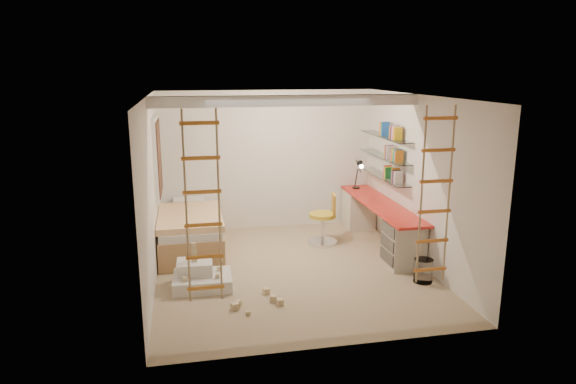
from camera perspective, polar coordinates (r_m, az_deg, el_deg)
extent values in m
plane|color=#9E8966|center=(7.87, 0.44, -8.67)|extent=(4.50, 4.50, 0.00)
cube|color=white|center=(7.60, 0.00, 10.10)|extent=(4.00, 0.18, 0.16)
cube|color=white|center=(8.76, -14.37, 3.75)|extent=(0.06, 1.15, 1.35)
cube|color=#4C2D1E|center=(8.76, -14.11, 3.76)|extent=(0.02, 1.00, 1.20)
cylinder|color=white|center=(7.65, 14.80, -8.44)|extent=(0.27, 0.27, 0.34)
cube|color=red|center=(8.88, 10.26, -1.33)|extent=(0.55, 2.80, 0.04)
cube|color=beige|center=(9.97, 7.86, -1.83)|extent=(0.52, 0.55, 0.71)
cube|color=beige|center=(8.11, 12.74, -5.67)|extent=(0.52, 0.55, 0.71)
cube|color=#4C4742|center=(7.92, 11.05, -4.09)|extent=(0.02, 0.50, 0.18)
cube|color=#4C4742|center=(7.99, 10.98, -5.60)|extent=(0.02, 0.50, 0.18)
cube|color=#4C4742|center=(8.07, 10.91, -7.07)|extent=(0.02, 0.50, 0.18)
cube|color=white|center=(9.11, 10.55, 1.74)|extent=(0.25, 1.80, 0.01)
cube|color=white|center=(9.04, 10.65, 3.92)|extent=(0.25, 1.80, 0.01)
cube|color=white|center=(8.99, 10.75, 6.11)|extent=(0.25, 1.80, 0.01)
cube|color=#AD7F51|center=(8.80, -10.75, -4.92)|extent=(1.00, 2.00, 0.45)
cube|color=white|center=(8.72, -10.83, -3.14)|extent=(0.95, 1.95, 0.12)
cube|color=#FC9C35|center=(8.54, -10.85, -2.72)|extent=(1.02, 1.60, 0.10)
cube|color=white|center=(9.46, -10.94, -1.08)|extent=(0.55, 0.35, 0.12)
cylinder|color=black|center=(9.90, 7.56, 0.48)|extent=(0.14, 0.14, 0.02)
cylinder|color=black|center=(9.86, 7.60, 1.56)|extent=(0.02, 0.15, 0.36)
cylinder|color=black|center=(9.72, 7.83, 2.88)|extent=(0.02, 0.27, 0.20)
cone|color=black|center=(9.60, 8.08, 3.04)|extent=(0.12, 0.14, 0.15)
cylinder|color=#FFEABF|center=(9.57, 8.15, 2.82)|extent=(0.08, 0.04, 0.08)
cylinder|color=gold|center=(8.87, 3.86, -2.58)|extent=(0.54, 0.54, 0.07)
cube|color=#B77D23|center=(8.83, 5.10, -1.27)|extent=(0.11, 0.36, 0.33)
cylinder|color=silver|center=(8.93, 3.84, -4.01)|extent=(0.06, 0.06, 0.46)
cylinder|color=silver|center=(9.01, 3.81, -5.58)|extent=(0.62, 0.62, 0.06)
cube|color=silver|center=(7.36, -9.47, -9.74)|extent=(0.83, 0.66, 0.18)
cube|color=silver|center=(7.38, -10.32, -8.21)|extent=(0.51, 0.42, 0.18)
cube|color=#CCB284|center=(7.33, -10.37, -7.27)|extent=(0.08, 0.08, 0.08)
cube|color=#CCB284|center=(7.31, -10.39, -6.72)|extent=(0.07, 0.07, 0.07)
cube|color=#CCB284|center=(7.28, -10.42, -6.02)|extent=(0.06, 0.06, 0.12)
cube|color=#CCB284|center=(7.19, -7.85, -9.22)|extent=(0.06, 0.06, 0.06)
cube|color=#CCB284|center=(7.44, -7.68, -8.43)|extent=(0.06, 0.06, 0.06)
cube|color=#CCB284|center=(7.15, -11.40, -9.50)|extent=(0.06, 0.06, 0.06)
cube|color=#CCB284|center=(6.88, -1.62, -11.78)|extent=(0.07, 0.07, 0.07)
cube|color=#CCB284|center=(6.78, -5.54, -12.25)|extent=(0.07, 0.07, 0.07)
cube|color=#CCB284|center=(6.70, -5.92, -12.59)|extent=(0.07, 0.07, 0.07)
cube|color=#CCB284|center=(7.09, -2.41, -10.99)|extent=(0.07, 0.07, 0.07)
cube|color=#CCB284|center=(6.78, -0.90, -12.15)|extent=(0.07, 0.07, 0.07)
cube|color=#CCB284|center=(6.55, -4.43, -13.19)|extent=(0.07, 0.07, 0.07)
cube|color=white|center=(9.09, 10.59, 2.46)|extent=(0.14, 0.58, 0.22)
cube|color=#8C1E7F|center=(9.03, 10.68, 4.64)|extent=(0.14, 0.64, 0.22)
cube|color=#262626|center=(8.98, 10.78, 6.85)|extent=(0.14, 0.70, 0.22)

